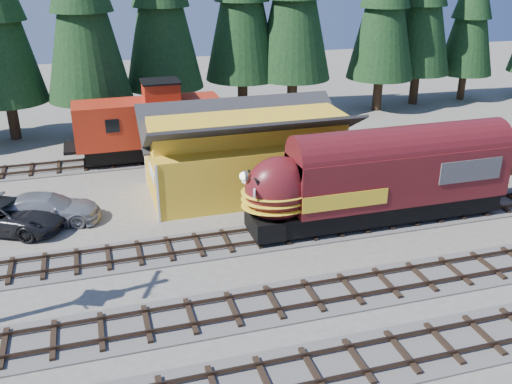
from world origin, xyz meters
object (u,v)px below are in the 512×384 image
object	(u,v)px
pickup_truck_a	(8,215)
pickup_truck_b	(47,209)
depot	(248,146)
locomotive	(372,183)
caboose	(149,125)

from	to	relation	value
pickup_truck_a	pickup_truck_b	distance (m)	2.05
depot	pickup_truck_a	bearing A→B (deg)	-173.38
locomotive	pickup_truck_b	size ratio (longest dim) A/B	2.65
locomotive	pickup_truck_a	world-z (taller)	locomotive
pickup_truck_a	caboose	bearing A→B (deg)	-17.49
caboose	pickup_truck_a	world-z (taller)	caboose
caboose	pickup_truck_a	size ratio (longest dim) A/B	1.63
caboose	pickup_truck_b	bearing A→B (deg)	-127.88
locomotive	pickup_truck_b	xyz separation A→B (m)	(-17.08, 5.26, -1.60)
depot	locomotive	xyz separation A→B (m)	(5.15, -6.50, -0.54)
caboose	locomotive	bearing A→B (deg)	-53.71
depot	locomotive	size ratio (longest dim) A/B	0.85
locomotive	pickup_truck_a	bearing A→B (deg)	165.66
locomotive	caboose	distance (m)	17.37
caboose	pickup_truck_b	world-z (taller)	caboose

